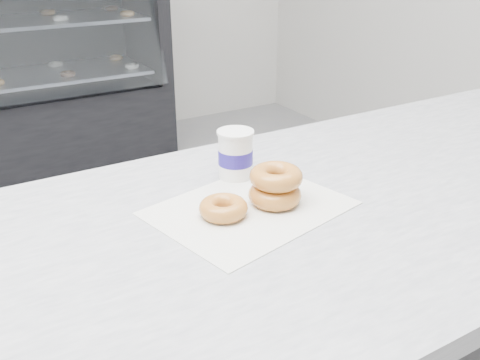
# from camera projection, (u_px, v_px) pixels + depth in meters

# --- Properties ---
(wax_paper) EXTENTS (0.39, 0.33, 0.00)m
(wax_paper) POSITION_uv_depth(u_px,v_px,m) (250.00, 208.00, 0.98)
(wax_paper) COLOR silver
(wax_paper) RESTS_ON counter
(donut_single) EXTENTS (0.10, 0.10, 0.03)m
(donut_single) POSITION_uv_depth(u_px,v_px,m) (223.00, 208.00, 0.95)
(donut_single) COLOR orange
(donut_single) RESTS_ON wax_paper
(donut_stack) EXTENTS (0.13, 0.13, 0.07)m
(donut_stack) POSITION_uv_depth(u_px,v_px,m) (275.00, 186.00, 0.99)
(donut_stack) COLOR orange
(donut_stack) RESTS_ON wax_paper
(coffee_cup) EXTENTS (0.09, 0.09, 0.10)m
(coffee_cup) POSITION_uv_depth(u_px,v_px,m) (235.00, 154.00, 1.09)
(coffee_cup) COLOR white
(coffee_cup) RESTS_ON counter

